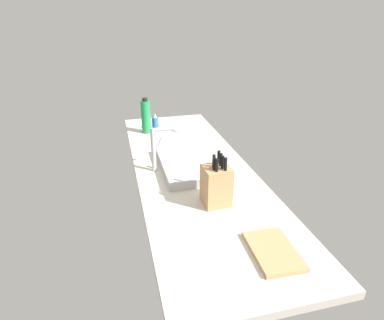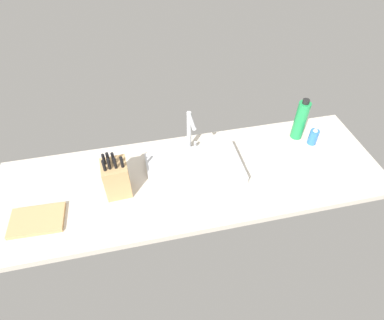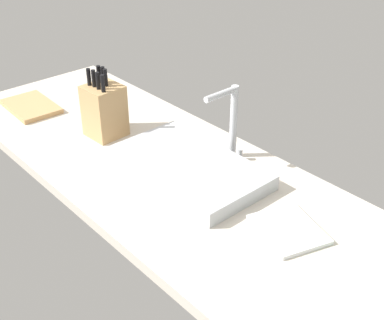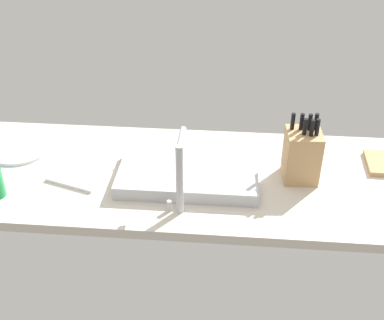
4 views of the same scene
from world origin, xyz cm
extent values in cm
cube|color=beige|center=(0.00, 0.00, 1.75)|extent=(197.31, 63.81, 3.50)
cube|color=#B7BABF|center=(1.42, 3.41, 5.88)|extent=(48.44, 28.17, 4.76)
cylinder|color=#B7BABF|center=(2.41, 21.40, 15.90)|extent=(2.40, 2.40, 24.81)
cylinder|color=#B7BABF|center=(2.41, 15.25, 27.31)|extent=(2.00, 12.29, 2.00)
cylinder|color=#B7BABF|center=(5.91, 21.40, 5.50)|extent=(1.60, 1.60, 4.00)
cube|color=tan|center=(-37.58, -1.34, 12.69)|extent=(12.35, 12.45, 18.37)
cylinder|color=black|center=(-41.22, -3.94, 24.84)|extent=(1.47, 1.47, 5.94)
cylinder|color=black|center=(-41.18, 0.20, 24.84)|extent=(1.47, 1.47, 5.94)
cylinder|color=black|center=(-39.06, -3.38, 24.84)|extent=(1.47, 1.47, 5.94)
cylinder|color=black|center=(-39.38, 0.54, 24.84)|extent=(1.47, 1.47, 5.94)
cylinder|color=black|center=(-36.36, -3.46, 24.84)|extent=(1.47, 1.47, 5.94)
cylinder|color=black|center=(-37.10, 0.35, 24.84)|extent=(1.47, 1.47, 5.94)
cylinder|color=black|center=(-33.39, -3.49, 24.84)|extent=(1.47, 1.47, 5.94)
cube|color=tan|center=(-75.03, -11.43, 4.40)|extent=(24.37, 16.69, 1.80)
cylinder|color=blue|center=(71.44, 10.77, 7.96)|extent=(5.01, 5.01, 8.93)
cone|color=silver|center=(71.44, 10.77, 13.83)|extent=(2.76, 2.76, 2.80)
cylinder|color=#1E8E47|center=(65.31, 18.09, 15.10)|extent=(6.69, 6.69, 23.19)
cylinder|color=black|center=(65.31, 18.09, 27.79)|extent=(3.68, 3.68, 2.20)
cylinder|color=white|center=(68.34, -11.19, 4.10)|extent=(24.42, 24.42, 1.20)
cube|color=white|center=(40.22, 4.45, 4.10)|extent=(22.52, 20.29, 1.20)
camera|label=1|loc=(-157.94, 40.21, 84.69)|focal=30.17mm
camera|label=2|loc=(-24.48, -107.83, 126.26)|focal=30.05mm
camera|label=3|loc=(105.04, -87.35, 91.50)|focal=49.00mm
camera|label=4|loc=(-12.35, 147.45, 106.32)|focal=46.96mm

